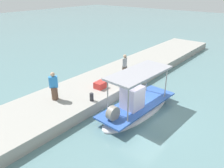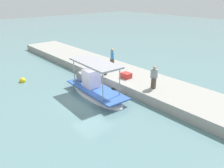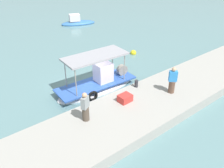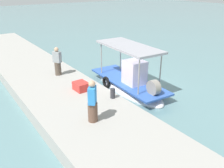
% 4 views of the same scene
% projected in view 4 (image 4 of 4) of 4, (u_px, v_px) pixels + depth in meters
% --- Properties ---
extents(ground_plane, '(120.00, 120.00, 0.00)m').
position_uv_depth(ground_plane, '(133.00, 87.00, 14.97)').
color(ground_plane, slate).
extents(dock_quay, '(36.00, 4.19, 0.69)m').
position_uv_depth(dock_quay, '(68.00, 100.00, 12.54)').
color(dock_quay, '#A09D96').
rests_on(dock_quay, ground_plane).
extents(main_fishing_boat, '(6.04, 2.20, 2.99)m').
position_uv_depth(main_fishing_boat, '(129.00, 83.00, 14.48)').
color(main_fishing_boat, white).
rests_on(main_fishing_boat, ground_plane).
extents(fisherman_near_bollard, '(0.55, 0.52, 1.72)m').
position_uv_depth(fisherman_near_bollard, '(57.00, 63.00, 14.69)').
color(fisherman_near_bollard, brown).
rests_on(fisherman_near_bollard, dock_quay).
extents(fisherman_by_crate, '(0.56, 0.56, 1.78)m').
position_uv_depth(fisherman_by_crate, '(92.00, 103.00, 9.73)').
color(fisherman_by_crate, brown).
rests_on(fisherman_by_crate, dock_quay).
extents(mooring_bollard, '(0.24, 0.24, 0.49)m').
position_uv_depth(mooring_bollard, '(113.00, 93.00, 11.92)').
color(mooring_bollard, '#2D2D33').
rests_on(mooring_bollard, dock_quay).
extents(cargo_crate, '(0.81, 0.66, 0.44)m').
position_uv_depth(cargo_crate, '(81.00, 86.00, 12.78)').
color(cargo_crate, red).
rests_on(cargo_crate, dock_quay).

